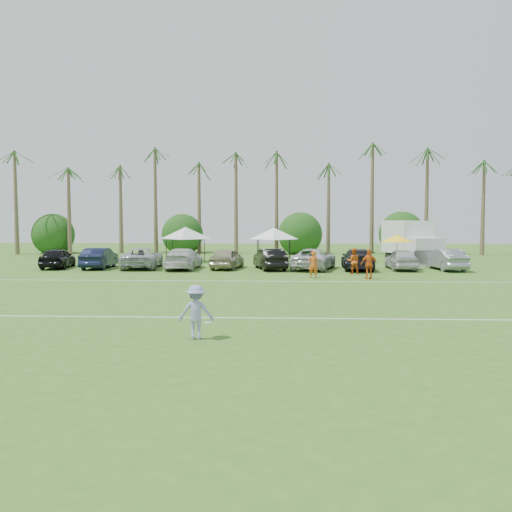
{
  "coord_description": "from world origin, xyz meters",
  "views": [
    {
      "loc": [
        4.24,
        -18.88,
        3.77
      ],
      "look_at": [
        2.8,
        12.16,
        1.6
      ],
      "focal_mm": 40.0,
      "sensor_mm": 36.0,
      "label": 1
    }
  ],
  "objects": [
    {
      "name": "frisbee_player",
      "position": [
        1.6,
        -1.68,
        0.84
      ],
      "size": [
        1.11,
        0.68,
        1.67
      ],
      "rotation": [
        0.0,
        0.0,
        3.2
      ],
      "color": "#8F91CB",
      "rests_on": "ground"
    },
    {
      "name": "palm_tree_7",
      "position": [
        8.0,
        38.0,
        10.06
      ],
      "size": [
        2.4,
        2.4,
        11.9
      ],
      "color": "brown",
      "rests_on": "ground"
    },
    {
      "name": "parked_car_4",
      "position": [
        0.27,
        21.73,
        0.75
      ],
      "size": [
        2.44,
        4.61,
        1.49
      ],
      "primitive_type": "imported",
      "rotation": [
        0.0,
        0.0,
        2.98
      ],
      "color": "tan",
      "rests_on": "ground"
    },
    {
      "name": "palm_tree_0",
      "position": [
        -22.0,
        38.0,
        7.48
      ],
      "size": [
        2.4,
        2.4,
        8.9
      ],
      "color": "brown",
      "rests_on": "ground"
    },
    {
      "name": "palm_tree_8",
      "position": [
        13.0,
        38.0,
        7.48
      ],
      "size": [
        2.4,
        2.4,
        8.9
      ],
      "color": "brown",
      "rests_on": "ground"
    },
    {
      "name": "parked_car_9",
      "position": [
        15.73,
        21.54,
        0.75
      ],
      "size": [
        2.02,
        4.67,
        1.49
      ],
      "primitive_type": "imported",
      "rotation": [
        0.0,
        0.0,
        3.24
      ],
      "color": "gray",
      "rests_on": "ground"
    },
    {
      "name": "palm_tree_1",
      "position": [
        -17.0,
        38.0,
        8.35
      ],
      "size": [
        2.4,
        2.4,
        9.9
      ],
      "color": "brown",
      "rests_on": "ground"
    },
    {
      "name": "palm_tree_9",
      "position": [
        18.0,
        38.0,
        8.35
      ],
      "size": [
        2.4,
        2.4,
        9.9
      ],
      "color": "brown",
      "rests_on": "ground"
    },
    {
      "name": "canopy_tent_right",
      "position": [
        3.53,
        28.38,
        2.82
      ],
      "size": [
        4.06,
        4.06,
        3.29
      ],
      "color": "black",
      "rests_on": "ground"
    },
    {
      "name": "sideline_player_a",
      "position": [
        6.12,
        15.87,
        0.83
      ],
      "size": [
        0.63,
        0.44,
        1.65
      ],
      "primitive_type": "imported",
      "rotation": [
        0.0,
        0.0,
        3.21
      ],
      "color": "#DB5A18",
      "rests_on": "ground"
    },
    {
      "name": "bush_tree_0",
      "position": [
        -19.0,
        39.0,
        1.8
      ],
      "size": [
        4.0,
        4.0,
        4.0
      ],
      "color": "brown",
      "rests_on": "ground"
    },
    {
      "name": "parked_car_7",
      "position": [
        9.54,
        21.44,
        0.75
      ],
      "size": [
        2.31,
        5.23,
        1.49
      ],
      "primitive_type": "imported",
      "rotation": [
        0.0,
        0.0,
        3.1
      ],
      "color": "black",
      "rests_on": "ground"
    },
    {
      "name": "canopy_tent_left",
      "position": [
        -3.68,
        27.44,
        2.89
      ],
      "size": [
        4.17,
        4.17,
        3.38
      ],
      "color": "black",
      "rests_on": "ground"
    },
    {
      "name": "palm_tree_5",
      "position": [
        0.0,
        38.0,
        8.35
      ],
      "size": [
        2.4,
        2.4,
        9.9
      ],
      "color": "brown",
      "rests_on": "ground"
    },
    {
      "name": "market_umbrella",
      "position": [
        12.32,
        21.62,
        2.23
      ],
      "size": [
        2.23,
        2.23,
        2.48
      ],
      "color": "black",
      "rests_on": "ground"
    },
    {
      "name": "parked_car_5",
      "position": [
        3.36,
        21.34,
        0.75
      ],
      "size": [
        2.66,
        4.79,
        1.49
      ],
      "primitive_type": "imported",
      "rotation": [
        0.0,
        0.0,
        3.39
      ],
      "color": "black",
      "rests_on": "ground"
    },
    {
      "name": "sideline_player_c",
      "position": [
        9.45,
        15.43,
        0.9
      ],
      "size": [
        1.12,
        0.6,
        1.81
      ],
      "primitive_type": "imported",
      "rotation": [
        0.0,
        0.0,
        3.3
      ],
      "color": "#DD5C18",
      "rests_on": "ground"
    },
    {
      "name": "parked_car_3",
      "position": [
        -2.82,
        21.3,
        0.75
      ],
      "size": [
        2.23,
        5.21,
        1.49
      ],
      "primitive_type": "imported",
      "rotation": [
        0.0,
        0.0,
        3.11
      ],
      "color": "silver",
      "rests_on": "ground"
    },
    {
      "name": "palm_tree_10",
      "position": [
        23.0,
        38.0,
        9.21
      ],
      "size": [
        2.4,
        2.4,
        10.9
      ],
      "color": "brown",
      "rests_on": "ground"
    },
    {
      "name": "palm_tree_6",
      "position": [
        4.0,
        38.0,
        9.21
      ],
      "size": [
        2.4,
        2.4,
        10.9
      ],
      "color": "brown",
      "rests_on": "ground"
    },
    {
      "name": "parked_car_8",
      "position": [
        12.64,
        21.6,
        0.75
      ],
      "size": [
        1.78,
        4.39,
        1.49
      ],
      "primitive_type": "imported",
      "rotation": [
        0.0,
        0.0,
        3.14
      ],
      "color": "silver",
      "rests_on": "ground"
    },
    {
      "name": "sideline_player_b",
      "position": [
        8.88,
        18.46,
        0.85
      ],
      "size": [
        0.85,
        0.67,
        1.7
      ],
      "primitive_type": "imported",
      "rotation": [
        0.0,
        0.0,
        3.1
      ],
      "color": "#D45917",
      "rests_on": "ground"
    },
    {
      "name": "bush_tree_1",
      "position": [
        -6.0,
        39.0,
        1.8
      ],
      "size": [
        4.0,
        4.0,
        4.0
      ],
      "color": "brown",
      "rests_on": "ground"
    },
    {
      "name": "parked_car_1",
      "position": [
        -9.0,
        21.64,
        0.75
      ],
      "size": [
        1.6,
        4.54,
        1.49
      ],
      "primitive_type": "imported",
      "rotation": [
        0.0,
        0.0,
        3.15
      ],
      "color": "black",
      "rests_on": "ground"
    },
    {
      "name": "field_lines",
      "position": [
        0.0,
        8.0,
        0.01
      ],
      "size": [
        80.0,
        12.1,
        0.01
      ],
      "color": "white",
      "rests_on": "ground"
    },
    {
      "name": "palm_tree_4",
      "position": [
        -4.0,
        38.0,
        7.48
      ],
      "size": [
        2.4,
        2.4,
        8.9
      ],
      "color": "brown",
      "rests_on": "ground"
    },
    {
      "name": "palm_tree_3",
      "position": [
        -8.0,
        38.0,
        10.06
      ],
      "size": [
        2.4,
        2.4,
        11.9
      ],
      "color": "brown",
      "rests_on": "ground"
    },
    {
      "name": "bush_tree_2",
      "position": [
        6.0,
        39.0,
        1.8
      ],
      "size": [
        4.0,
        4.0,
        4.0
      ],
      "color": "brown",
      "rests_on": "ground"
    },
    {
      "name": "parked_car_2",
      "position": [
        -5.91,
        21.85,
        0.75
      ],
      "size": [
        2.89,
        5.55,
        1.49
      ],
      "primitive_type": "imported",
      "rotation": [
        0.0,
        0.0,
        3.22
      ],
      "color": "#A8ABB4",
      "rests_on": "ground"
    },
    {
      "name": "parked_car_6",
      "position": [
        6.45,
        21.46,
        0.75
      ],
      "size": [
        3.74,
        5.83,
        1.49
      ],
      "primitive_type": "imported",
      "rotation": [
        0.0,
        0.0,
        2.89
      ],
      "color": "silver",
      "rests_on": "ground"
    },
    {
      "name": "parked_car_0",
      "position": [
        -12.09,
        21.7,
        0.75
      ],
      "size": [
        2.2,
        4.54,
        1.49
      ],
      "primitive_type": "imported",
      "rotation": [
        0.0,
        0.0,
        3.24
      ],
      "color": "black",
      "rests_on": "ground"
    },
    {
      "name": "box_truck",
      "position": [
        14.43,
        26.51,
        1.82
      ],
      "size": [
        3.72,
        6.96,
        3.4
      ],
      "rotation": [
        0.0,
        0.0,
        0.2
      ],
      "color": "white",
      "rests_on": "ground"
    },
    {
      "name": "ground",
      "position": [
        0.0,
        0.0,
        0.0
      ],
      "size": [
        120.0,
        120.0,
        0.0
      ],
      "primitive_type": "plane",
      "color": "#3A661E",
      "rests_on": "ground"
    },
    {
      "name": "palm_tree_2",
      "position": [
        -12.0,
        38.0,
        9.21
      ],
      "size": [
        2.4,
        2.4,
        10.9
      ],
      "color": "brown",
      "rests_on": "ground"
    },
    {
      "name": "bush_tree_3",
      "position": [
        16.0,
        39.0,
        1.8
      ],
      "size": [
        4.0,
        4.0,
        4.0
      ],
      "color": "brown",
      "rests_on": "ground"
    }
  ]
}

